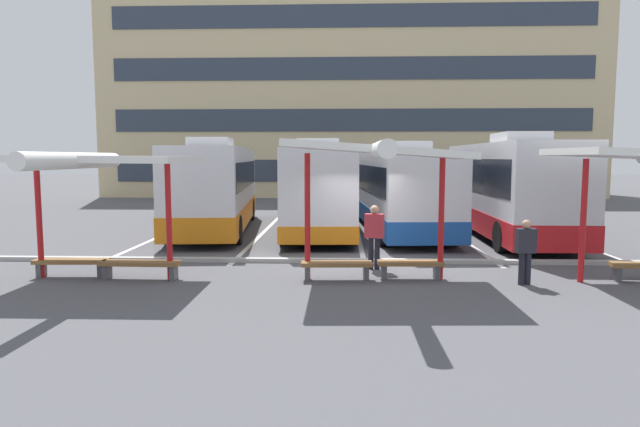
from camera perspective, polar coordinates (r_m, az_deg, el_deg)
ground_plane at (r=15.54m, az=4.64°, el=-5.17°), size 160.00×160.00×0.00m
terminal_building at (r=45.31m, az=3.13°, el=11.34°), size 37.02×11.02×17.28m
coach_bus_0 at (r=22.56m, az=-10.76°, el=2.58°), size 3.54×10.75×3.70m
coach_bus_1 at (r=21.93m, az=-0.23°, el=2.63°), size 3.01×10.44×3.65m
coach_bus_2 at (r=22.32m, az=8.16°, el=2.42°), size 3.39×11.15×3.56m
coach_bus_3 at (r=21.58m, az=18.93°, el=2.41°), size 2.71×10.33×3.82m
lane_stripe_0 at (r=22.90m, az=-15.14°, el=-1.77°), size 0.16×14.00×0.01m
lane_stripe_1 at (r=22.08m, az=-5.83°, el=-1.87°), size 0.16×14.00×0.01m
lane_stripe_2 at (r=21.87m, az=3.92°, el=-1.93°), size 0.16×14.00×0.01m
lane_stripe_3 at (r=22.30m, az=13.57°, el=-1.93°), size 0.16×14.00×0.01m
lane_stripe_4 at (r=23.33m, az=22.61°, el=-1.88°), size 0.16×14.00×0.01m
waiting_shelter_0 at (r=14.05m, az=-22.29°, el=4.99°), size 4.23×5.00×3.08m
bench_0 at (r=15.00m, az=-24.48°, el=-4.78°), size 1.82×0.49×0.45m
bench_1 at (r=14.11m, az=-18.25°, el=-5.17°), size 1.98×0.47×0.45m
waiting_shelter_1 at (r=12.94m, az=5.80°, el=6.32°), size 4.24×5.29×3.38m
bench_2 at (r=13.33m, az=1.76°, el=-5.53°), size 1.74×0.50×0.45m
bench_3 at (r=13.62m, az=9.39°, el=-5.38°), size 1.60×0.45×0.45m
platform_kerb at (r=15.54m, az=4.64°, el=-4.94°), size 44.00×0.24×0.12m
waiting_passenger_0 at (r=13.63m, az=20.63°, el=-3.39°), size 0.47×0.27×1.53m
waiting_passenger_1 at (r=14.58m, az=5.67°, el=-1.95°), size 0.54×0.35×1.71m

